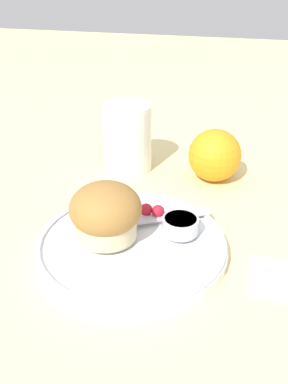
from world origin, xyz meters
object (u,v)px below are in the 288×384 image
at_px(muffin, 106,213).
at_px(orange_fruit, 215,155).
at_px(butter_knife, 147,219).
at_px(juice_glass, 128,138).

relative_size(muffin, orange_fruit, 1.03).
height_order(muffin, orange_fruit, muffin).
bearing_deg(butter_knife, orange_fruit, 40.56).
height_order(muffin, juice_glass, juice_glass).
xyz_separation_m(butter_knife, juice_glass, (-0.07, 0.18, 0.03)).
bearing_deg(butter_knife, juice_glass, 84.47).
distance_m(muffin, juice_glass, 0.22).
xyz_separation_m(muffin, butter_knife, (0.04, 0.04, -0.03)).
xyz_separation_m(orange_fruit, juice_glass, (-0.14, 0.00, 0.01)).
bearing_deg(juice_glass, butter_knife, -67.12).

